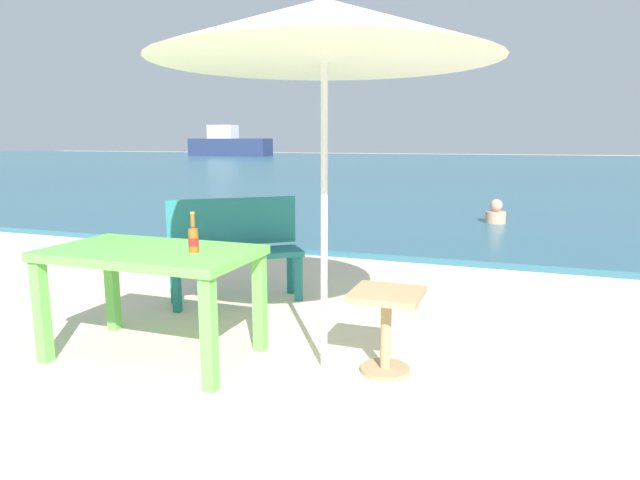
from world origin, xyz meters
The scene contains 8 objects.
sea_water centered at (0.00, 30.00, 0.04)m, with size 120.00×50.00×0.08m, color #2D6075.
picnic_table_green centered at (-1.34, 1.49, 0.65)m, with size 1.40×0.80×0.76m.
beer_bottle_amber centered at (-1.00, 1.48, 0.85)m, with size 0.07×0.07×0.26m.
patio_umbrella centered at (-0.18, 1.70, 2.12)m, with size 2.10×2.10×2.30m.
side_table_wood centered at (0.22, 1.76, 0.35)m, with size 0.44×0.44×0.54m.
bench_teal_center centered at (-1.46, 2.88, 0.54)m, with size 1.17×1.02×0.95m.
swimmer_person centered at (0.65, 8.21, 0.24)m, with size 0.34×0.34×0.41m.
boat_cargo_ship centered at (-23.55, 42.44, 1.06)m, with size 7.51×2.05×2.73m.
Camera 1 is at (0.95, -1.50, 1.48)m, focal length 30.60 mm.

